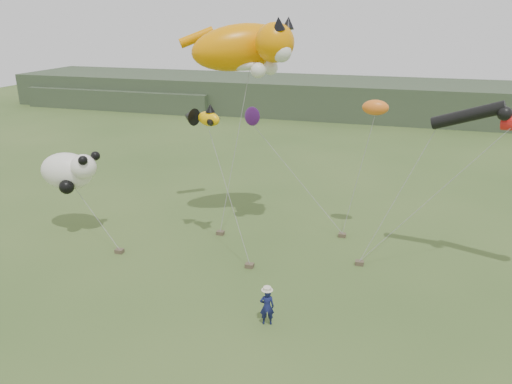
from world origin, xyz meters
TOP-DOWN VIEW (x-y plane):
  - ground at (0.00, 0.00)m, footprint 120.00×120.00m
  - headland at (-3.11, 44.69)m, footprint 90.00×13.00m
  - festival_attendant at (0.82, -0.36)m, footprint 0.65×0.52m
  - sandbag_anchors at (-1.37, 5.75)m, footprint 12.31×5.58m
  - cat_kite at (-2.80, 8.61)m, footprint 6.86×4.84m
  - fish_kite at (-4.29, 5.87)m, footprint 2.34×1.55m
  - panda_kite at (-11.84, 5.17)m, footprint 3.54×2.29m
  - misc_kites at (0.51, 10.23)m, footprint 8.35×3.01m

SIDE VIEW (x-z plane):
  - ground at x=0.00m, z-range 0.00..0.00m
  - sandbag_anchors at x=-1.37m, z-range 0.00..0.21m
  - festival_attendant at x=0.82m, z-range 0.00..1.55m
  - headland at x=-3.11m, z-range -0.08..3.92m
  - panda_kite at x=-11.84m, z-range 2.45..4.65m
  - misc_kites at x=0.51m, z-range 5.40..7.63m
  - fish_kite at x=-4.29m, z-range 6.19..7.33m
  - cat_kite at x=-2.80m, z-range 8.43..11.47m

